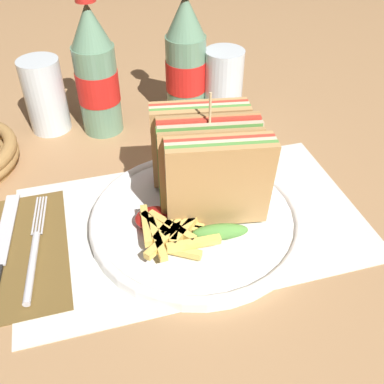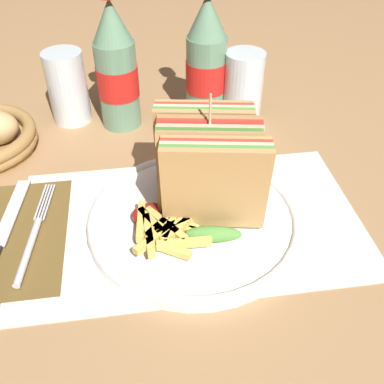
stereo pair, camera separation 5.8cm
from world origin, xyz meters
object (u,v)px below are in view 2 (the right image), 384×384
object	(u,v)px
fork	(32,240)
glass_far	(68,87)
club_sandwich	(209,168)
coke_bottle_far	(206,63)
plate_main	(194,219)
glass_near	(243,92)
coke_bottle_near	(116,69)
knife	(2,236)

from	to	relation	value
fork	glass_far	size ratio (longest dim) A/B	1.47
club_sandwich	coke_bottle_far	distance (m)	0.26
plate_main	glass_near	bearing A→B (deg)	64.44
plate_main	coke_bottle_near	xyz separation A→B (m)	(-0.09, 0.27, 0.09)
coke_bottle_near	glass_near	world-z (taller)	coke_bottle_near
club_sandwich	glass_near	bearing A→B (deg)	66.90
plate_main	fork	size ratio (longest dim) A/B	1.53
plate_main	coke_bottle_far	xyz separation A→B (m)	(0.06, 0.27, 0.09)
coke_bottle_near	glass_near	distance (m)	0.22
club_sandwich	glass_far	xyz separation A→B (m)	(-0.19, 0.28, -0.02)
glass_far	coke_bottle_near	bearing A→B (deg)	-16.93
club_sandwich	fork	size ratio (longest dim) A/B	0.91
fork	glass_far	xyz separation A→B (m)	(0.03, 0.30, 0.05)
coke_bottle_near	glass_far	xyz separation A→B (m)	(-0.09, 0.03, -0.04)
plate_main	coke_bottle_far	distance (m)	0.29
coke_bottle_near	knife	bearing A→B (deg)	-121.04
fork	coke_bottle_far	size ratio (longest dim) A/B	0.77
coke_bottle_near	coke_bottle_far	size ratio (longest dim) A/B	1.00
knife	glass_far	distance (m)	0.30
knife	glass_near	size ratio (longest dim) A/B	1.77
plate_main	coke_bottle_far	world-z (taller)	coke_bottle_far
club_sandwich	glass_far	size ratio (longest dim) A/B	1.34
plate_main	glass_near	world-z (taller)	glass_near
club_sandwich	knife	world-z (taller)	club_sandwich
club_sandwich	glass_far	world-z (taller)	club_sandwich
glass_far	coke_bottle_far	bearing A→B (deg)	-6.27
fork	knife	size ratio (longest dim) A/B	0.83
glass_near	knife	bearing A→B (deg)	-146.30
coke_bottle_far	glass_far	distance (m)	0.24
knife	glass_near	distance (m)	0.44
club_sandwich	glass_near	xyz separation A→B (m)	(0.10, 0.24, -0.03)
plate_main	club_sandwich	xyz separation A→B (m)	(0.02, 0.02, 0.07)
plate_main	fork	world-z (taller)	plate_main
coke_bottle_near	fork	bearing A→B (deg)	-113.18
knife	glass_far	world-z (taller)	glass_far
glass_far	glass_near	bearing A→B (deg)	-8.60
coke_bottle_near	glass_far	bearing A→B (deg)	163.07
glass_near	fork	bearing A→B (deg)	-141.61
plate_main	fork	xyz separation A→B (m)	(-0.21, -0.01, -0.00)
glass_near	glass_far	world-z (taller)	same
fork	knife	bearing A→B (deg)	165.95
plate_main	glass_far	bearing A→B (deg)	120.20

